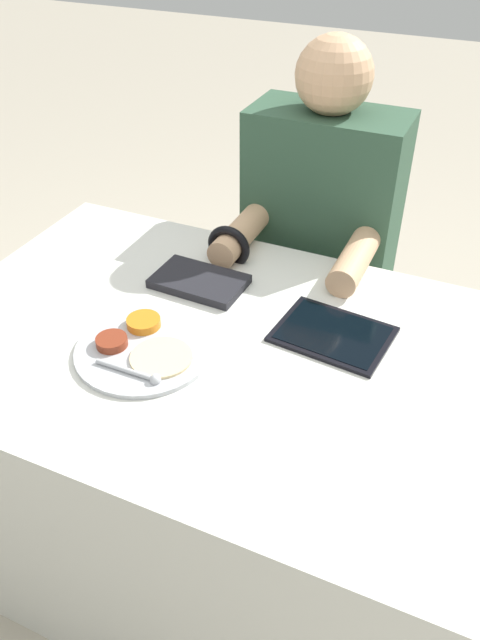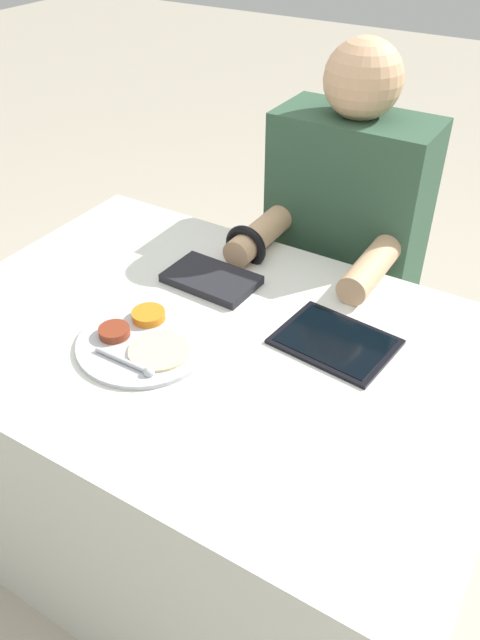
% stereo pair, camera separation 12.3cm
% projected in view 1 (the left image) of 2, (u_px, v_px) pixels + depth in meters
% --- Properties ---
extents(ground_plane, '(12.00, 12.00, 0.00)m').
position_uv_depth(ground_plane, '(217.00, 539.00, 1.70)').
color(ground_plane, '#B2A893').
extents(dining_table, '(1.20, 0.82, 0.70)m').
position_uv_depth(dining_table, '(214.00, 453.00, 1.49)').
color(dining_table, silver).
rests_on(dining_table, ground_plane).
extents(thali_tray, '(0.27, 0.27, 0.03)m').
position_uv_depth(thali_tray, '(143.00, 348.00, 1.24)').
color(thali_tray, '#B7BABF').
rests_on(thali_tray, dining_table).
extents(red_notebook, '(0.21, 0.14, 0.02)m').
position_uv_depth(red_notebook, '(199.00, 282.00, 1.43)').
color(red_notebook, silver).
rests_on(red_notebook, dining_table).
extents(tablet_device, '(0.25, 0.20, 0.01)m').
position_uv_depth(tablet_device, '(333.00, 334.00, 1.28)').
color(tablet_device, black).
rests_on(tablet_device, dining_table).
extents(person_diner, '(0.40, 0.43, 1.18)m').
position_uv_depth(person_diner, '(316.00, 271.00, 1.76)').
color(person_diner, black).
rests_on(person_diner, ground_plane).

